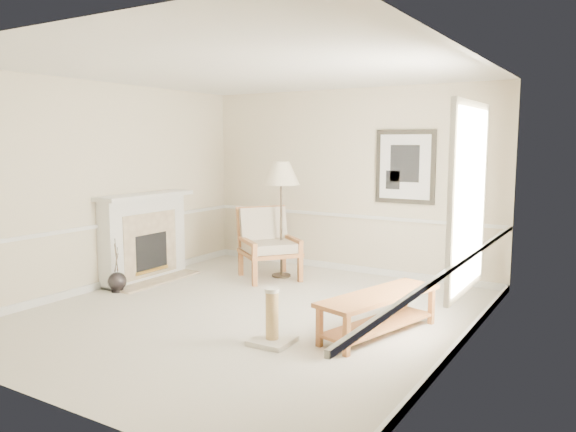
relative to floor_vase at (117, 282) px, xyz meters
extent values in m
plane|color=silver|center=(2.15, 0.12, -0.14)|extent=(5.50, 5.50, 0.00)
cube|color=beige|center=(2.15, 2.87, 1.31)|extent=(5.00, 0.04, 2.90)
cube|color=beige|center=(2.15, -2.63, 1.31)|extent=(5.00, 0.04, 2.90)
cube|color=beige|center=(-0.35, 0.12, 1.31)|extent=(0.04, 5.50, 2.90)
cube|color=beige|center=(4.65, 0.12, 1.31)|extent=(0.04, 5.50, 2.90)
cube|color=white|center=(2.15, 0.12, 2.76)|extent=(5.00, 5.50, 0.04)
cube|color=white|center=(2.15, 2.85, -0.09)|extent=(4.95, 0.04, 0.10)
cube|color=white|center=(2.15, 2.85, 0.76)|extent=(4.95, 0.04, 0.05)
cube|color=white|center=(4.61, 0.52, 1.36)|extent=(0.03, 1.20, 1.80)
cube|color=white|center=(4.60, 0.52, 1.36)|extent=(0.05, 1.34, 1.94)
cube|color=black|center=(3.10, 2.84, 1.56)|extent=(0.92, 0.04, 1.10)
cube|color=white|center=(3.10, 2.82, 1.56)|extent=(0.78, 0.01, 0.96)
cube|color=black|center=(3.10, 2.81, 1.61)|extent=(0.45, 0.01, 0.55)
cube|color=white|center=(-0.21, 0.72, 0.49)|extent=(0.28, 1.50, 1.25)
cube|color=white|center=(-0.16, 0.72, 1.14)|extent=(0.46, 1.64, 0.06)
cube|color=#C6B28E|center=(-0.06, 0.72, 0.41)|extent=(0.02, 1.05, 0.95)
cube|color=black|center=(-0.05, 0.72, 0.28)|extent=(0.02, 0.62, 0.58)
cube|color=gold|center=(-0.05, 0.72, 0.02)|extent=(0.01, 0.66, 0.05)
cube|color=#C6B28E|center=(-0.05, 0.72, -0.12)|extent=(0.60, 1.50, 0.03)
sphere|color=black|center=(0.00, 0.00, 0.01)|extent=(0.26, 0.26, 0.26)
cylinder|color=black|center=(0.00, 0.00, -0.10)|extent=(0.17, 0.17, 0.07)
cylinder|color=black|center=(0.00, 0.00, 0.35)|extent=(0.06, 0.10, 0.41)
cylinder|color=black|center=(0.00, 0.00, 0.31)|extent=(0.07, 0.12, 0.33)
cylinder|color=black|center=(0.00, 0.00, 0.38)|extent=(0.04, 0.05, 0.48)
cube|color=#996131|center=(1.45, 1.25, 0.08)|extent=(0.10, 0.10, 0.44)
cube|color=#996131|center=(0.89, 1.69, 0.08)|extent=(0.10, 0.10, 0.44)
cube|color=#996131|center=(1.88, 1.82, 0.08)|extent=(0.10, 0.10, 0.44)
cube|color=#996131|center=(1.32, 2.25, 0.08)|extent=(0.10, 0.10, 0.44)
cube|color=#996131|center=(1.38, 1.75, 0.26)|extent=(1.13, 1.13, 0.06)
cube|color=#996131|center=(1.09, 1.98, 0.62)|extent=(0.64, 0.75, 0.63)
cube|color=#996131|center=(1.17, 1.47, 0.46)|extent=(0.68, 0.54, 0.06)
cube|color=#996131|center=(1.60, 2.04, 0.46)|extent=(0.68, 0.54, 0.06)
cube|color=white|center=(1.38, 1.75, 0.37)|extent=(1.03, 1.03, 0.14)
cube|color=white|center=(1.15, 1.93, 0.64)|extent=(0.63, 0.72, 0.56)
cylinder|color=black|center=(1.46, 1.96, -0.12)|extent=(0.29, 0.29, 0.03)
cylinder|color=black|center=(1.46, 1.96, 0.69)|extent=(0.04, 0.04, 1.60)
cone|color=beige|center=(1.46, 1.96, 1.46)|extent=(0.69, 0.69, 0.35)
cube|color=#996131|center=(3.77, 0.26, 0.29)|extent=(0.89, 1.66, 0.05)
cube|color=#996131|center=(3.77, 0.26, -0.03)|extent=(0.80, 1.53, 0.03)
cube|color=#996131|center=(3.40, -0.39, 0.07)|extent=(0.07, 0.07, 0.41)
cube|color=#996131|center=(3.75, -0.49, 0.07)|extent=(0.07, 0.07, 0.41)
cube|color=#996131|center=(3.80, 1.01, 0.07)|extent=(0.07, 0.07, 0.41)
cube|color=#996131|center=(4.15, 0.91, 0.07)|extent=(0.07, 0.07, 0.41)
cube|color=white|center=(2.94, -0.57, -0.11)|extent=(0.42, 0.42, 0.05)
cylinder|color=tan|center=(2.94, -0.57, 0.16)|extent=(0.13, 0.13, 0.49)
cylinder|color=white|center=(2.94, -0.57, 0.42)|extent=(0.15, 0.15, 0.04)
camera|label=1|loc=(5.99, -5.24, 1.92)|focal=35.00mm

